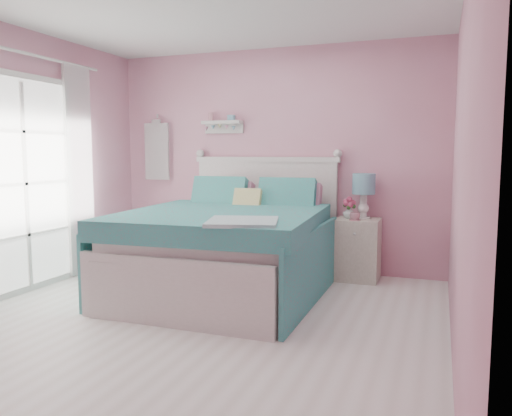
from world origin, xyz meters
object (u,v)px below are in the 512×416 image
Objects in this scene: bed at (229,249)px; table_lamp at (364,187)px; nightstand at (358,249)px; vase at (349,212)px; teacup at (355,216)px.

bed reaches higher than table_lamp.
table_lamp reaches higher than nightstand.
nightstand is 4.96× the size of vase.
nightstand is (1.13, 0.90, -0.09)m from bed.
bed is 1.40m from vase.
nightstand is at bearing -131.50° from table_lamp.
vase is at bearing -158.66° from table_lamp.
bed reaches higher than nightstand.
vase is 0.16m from teacup.
nightstand is at bearing 3.67° from vase.
table_lamp is 4.53× the size of teacup.
bed reaches higher than teacup.
teacup is at bearing -57.28° from vase.
vase is 1.25× the size of teacup.
vase reaches higher than nightstand.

